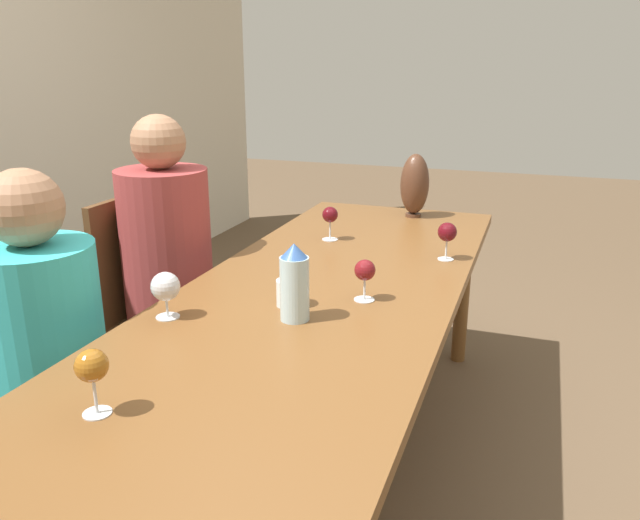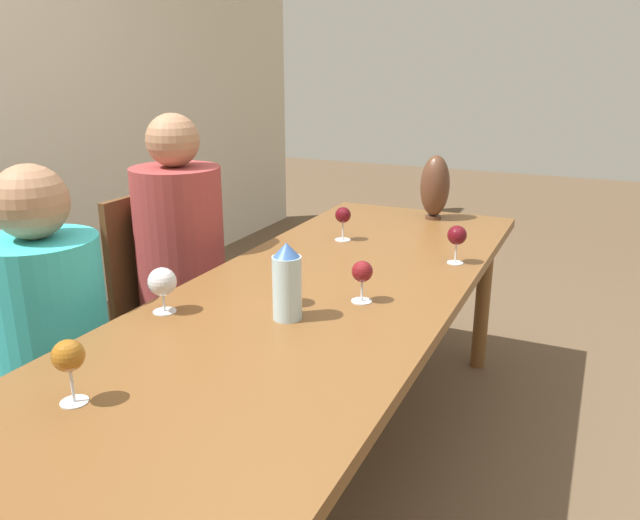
% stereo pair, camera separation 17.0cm
% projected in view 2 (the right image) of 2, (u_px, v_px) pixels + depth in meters
% --- Properties ---
extents(ground_plane, '(14.00, 14.00, 0.00)m').
position_uv_depth(ground_plane, '(316.00, 487.00, 2.21)').
color(ground_plane, brown).
extents(dining_table, '(2.56, 0.87, 0.74)m').
position_uv_depth(dining_table, '(316.00, 313.00, 2.01)').
color(dining_table, brown).
rests_on(dining_table, ground_plane).
extents(water_bottle, '(0.08, 0.08, 0.23)m').
position_uv_depth(water_bottle, '(287.00, 282.00, 1.76)').
color(water_bottle, '#ADCCD6').
rests_on(water_bottle, dining_table).
extents(water_tumbler, '(0.08, 0.08, 0.08)m').
position_uv_depth(water_tumbler, '(285.00, 292.00, 1.88)').
color(water_tumbler, silver).
rests_on(water_tumbler, dining_table).
extents(vase, '(0.13, 0.13, 0.30)m').
position_uv_depth(vase, '(435.00, 186.00, 2.87)').
color(vase, '#4C2D1E').
rests_on(vase, dining_table).
extents(wine_glass_0, '(0.07, 0.07, 0.13)m').
position_uv_depth(wine_glass_0, '(362.00, 273.00, 1.89)').
color(wine_glass_0, silver).
rests_on(wine_glass_0, dining_table).
extents(wine_glass_1, '(0.07, 0.07, 0.14)m').
position_uv_depth(wine_glass_1, '(457.00, 236.00, 2.25)').
color(wine_glass_1, silver).
rests_on(wine_glass_1, dining_table).
extents(wine_glass_2, '(0.07, 0.07, 0.15)m').
position_uv_depth(wine_glass_2, '(68.00, 357.00, 1.31)').
color(wine_glass_2, silver).
rests_on(wine_glass_2, dining_table).
extents(wine_glass_3, '(0.08, 0.08, 0.14)m').
position_uv_depth(wine_glass_3, '(162.00, 282.00, 1.81)').
color(wine_glass_3, silver).
rests_on(wine_glass_3, dining_table).
extents(wine_glass_4, '(0.07, 0.07, 0.14)m').
position_uv_depth(wine_glass_4, '(343.00, 216.00, 2.54)').
color(wine_glass_4, silver).
rests_on(wine_glass_4, dining_table).
extents(chair_near, '(0.44, 0.44, 0.93)m').
position_uv_depth(chair_near, '(38.00, 371.00, 2.00)').
color(chair_near, brown).
rests_on(chair_near, ground_plane).
extents(chair_far, '(0.44, 0.44, 0.93)m').
position_uv_depth(chair_far, '(170.00, 301.00, 2.58)').
color(chair_far, brown).
rests_on(chair_far, ground_plane).
extents(person_near, '(0.36, 0.36, 1.16)m').
position_uv_depth(person_near, '(53.00, 339.00, 1.93)').
color(person_near, '#2D2D38').
rests_on(person_near, ground_plane).
extents(person_far, '(0.35, 0.35, 1.26)m').
position_uv_depth(person_far, '(184.00, 263.00, 2.49)').
color(person_far, '#2D2D38').
rests_on(person_far, ground_plane).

